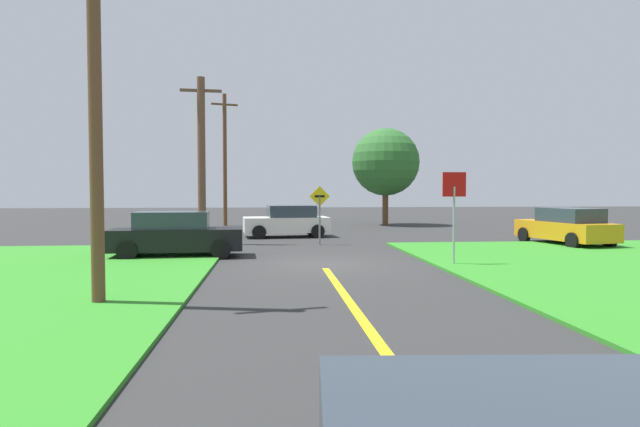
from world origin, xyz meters
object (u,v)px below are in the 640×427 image
at_px(utility_pole_mid, 202,159).
at_px(car_approaching_junction, 287,221).
at_px(parked_car_near_building, 176,235).
at_px(car_on_crossroad, 566,227).
at_px(utility_pole_near, 95,91).
at_px(utility_pole_far, 225,158).
at_px(stop_sign, 454,200).
at_px(oak_tree_left, 386,162).
at_px(direction_sign, 320,208).

bearing_deg(utility_pole_mid, car_approaching_junction, 40.20).
bearing_deg(parked_car_near_building, car_on_crossroad, 6.14).
bearing_deg(utility_pole_near, utility_pole_far, 89.01).
distance_m(car_approaching_junction, utility_pole_near, 16.85).
height_order(stop_sign, oak_tree_left, oak_tree_left).
xyz_separation_m(direction_sign, oak_tree_left, (5.80, 13.03, 2.75)).
relative_size(parked_car_near_building, car_on_crossroad, 0.97).
bearing_deg(direction_sign, car_approaching_junction, 107.49).
distance_m(utility_pole_near, utility_pole_far, 25.20).
bearing_deg(utility_pole_near, car_on_crossroad, 33.16).
distance_m(utility_pole_mid, utility_pole_far, 12.63).
height_order(parked_car_near_building, utility_pole_near, utility_pole_near).
bearing_deg(utility_pole_far, utility_pole_mid, -89.76).
height_order(utility_pole_near, utility_pole_far, utility_pole_far).
bearing_deg(utility_pole_near, parked_car_near_building, 88.77).
xyz_separation_m(utility_pole_mid, oak_tree_left, (10.96, 12.26, 0.59)).
distance_m(parked_car_near_building, car_on_crossroad, 16.37).
xyz_separation_m(parked_car_near_building, utility_pole_near, (-0.17, -7.93, 3.56)).
relative_size(stop_sign, parked_car_near_building, 0.63).
bearing_deg(car_on_crossroad, stop_sign, 119.36).
relative_size(parked_car_near_building, direction_sign, 1.81).
xyz_separation_m(car_on_crossroad, car_approaching_junction, (-11.94, 5.22, 0.00)).
relative_size(stop_sign, utility_pole_far, 0.33).
xyz_separation_m(stop_sign, utility_pole_near, (-9.22, -4.86, 2.29)).
relative_size(utility_pole_mid, oak_tree_left, 1.10).
bearing_deg(utility_pole_mid, parked_car_near_building, -93.91).
relative_size(car_on_crossroad, oak_tree_left, 0.71).
bearing_deg(utility_pole_far, oak_tree_left, -1.77).
relative_size(parked_car_near_building, utility_pole_far, 0.52).
bearing_deg(parked_car_near_building, car_approaching_junction, 58.69).
xyz_separation_m(stop_sign, car_approaching_junction, (-4.84, 11.02, -1.26)).
relative_size(car_approaching_junction, utility_pole_mid, 0.61).
height_order(car_on_crossroad, utility_pole_near, utility_pole_near).
bearing_deg(car_on_crossroad, utility_pole_near, 113.25).
bearing_deg(car_approaching_junction, oak_tree_left, -134.19).
bearing_deg(car_approaching_junction, utility_pole_near, 68.66).
relative_size(stop_sign, oak_tree_left, 0.44).
relative_size(stop_sign, car_on_crossroad, 0.61).
xyz_separation_m(stop_sign, car_on_crossroad, (7.09, 5.80, -1.26)).
bearing_deg(utility_pole_mid, utility_pole_near, -92.22).
bearing_deg(oak_tree_left, parked_car_near_building, -123.69).
bearing_deg(car_on_crossroad, parked_car_near_building, 89.67).
bearing_deg(stop_sign, utility_pole_near, 24.27).
height_order(parked_car_near_building, car_approaching_junction, same).
height_order(utility_pole_far, direction_sign, utility_pole_far).
xyz_separation_m(utility_pole_far, oak_tree_left, (11.01, -0.34, -0.26)).
bearing_deg(oak_tree_left, direction_sign, -113.98).
xyz_separation_m(parked_car_near_building, utility_pole_far, (0.26, 17.26, 3.81)).
bearing_deg(stop_sign, utility_pole_far, -70.17).
relative_size(stop_sign, car_approaching_junction, 0.66).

